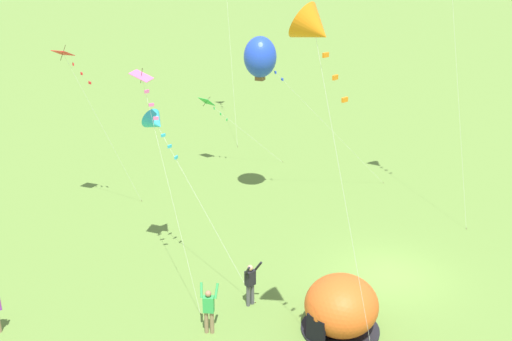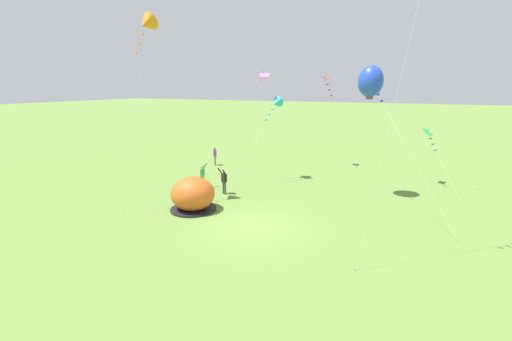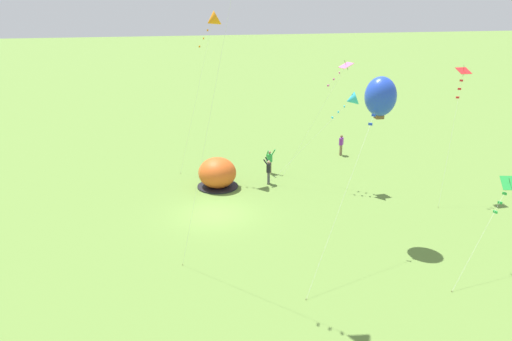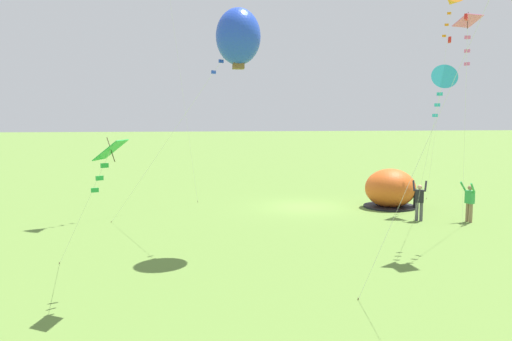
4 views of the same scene
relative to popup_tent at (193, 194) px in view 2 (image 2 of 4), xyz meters
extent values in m
plane|color=olive|center=(4.49, -0.82, -1.00)|extent=(300.00, 300.00, 0.00)
ellipsoid|color=#D8591E|center=(0.01, 0.00, 0.05)|extent=(2.70, 2.60, 2.10)
cylinder|color=black|center=(0.01, 0.00, -0.95)|extent=(2.81, 2.81, 0.10)
cube|color=black|center=(-1.15, 0.54, -0.45)|extent=(0.45, 0.78, 1.10)
cylinder|color=#8C7251|center=(-5.06, 11.03, -0.56)|extent=(0.15, 0.15, 0.88)
cylinder|color=#8C7251|center=(-5.20, 11.17, -0.56)|extent=(0.15, 0.15, 0.88)
cube|color=purple|center=(-5.13, 11.10, 0.18)|extent=(0.44, 0.44, 0.60)
sphere|color=brown|center=(-5.13, 11.10, 0.61)|extent=(0.22, 0.22, 0.22)
cylinder|color=purple|center=(-4.95, 10.92, 0.18)|extent=(0.09, 0.09, 0.58)
cylinder|color=purple|center=(-5.31, 11.27, 0.18)|extent=(0.09, 0.09, 0.58)
cylinder|color=#4C4C51|center=(0.24, 3.55, -0.56)|extent=(0.15, 0.15, 0.88)
cylinder|color=#4C4C51|center=(0.06, 3.64, -0.56)|extent=(0.15, 0.15, 0.88)
cube|color=black|center=(0.15, 3.60, 0.18)|extent=(0.45, 0.38, 0.60)
sphere|color=tan|center=(0.15, 3.60, 0.61)|extent=(0.22, 0.22, 0.22)
cylinder|color=black|center=(0.33, 3.35, 0.65)|extent=(0.19, 0.39, 0.50)
cylinder|color=black|center=(-0.15, 3.58, 0.65)|extent=(0.29, 0.36, 0.50)
cylinder|color=#8C7251|center=(-2.06, 4.29, -0.56)|extent=(0.15, 0.15, 0.88)
cylinder|color=#8C7251|center=(-2.00, 4.10, -0.56)|extent=(0.15, 0.15, 0.88)
cube|color=green|center=(-2.03, 4.19, 0.18)|extent=(0.35, 0.44, 0.60)
sphere|color=#9E7051|center=(-2.03, 4.19, 0.61)|extent=(0.22, 0.22, 0.22)
cylinder|color=green|center=(-1.97, 4.49, 0.65)|extent=(0.38, 0.26, 0.50)
cylinder|color=green|center=(-1.80, 3.99, 0.65)|extent=(0.39, 0.15, 0.50)
cylinder|color=silver|center=(1.17, 6.06, 2.07)|extent=(1.71, 5.21, 6.14)
cylinder|color=brown|center=(0.32, 3.46, -0.97)|extent=(0.03, 0.03, 0.06)
cone|color=#33B7D1|center=(2.02, 8.66, 5.14)|extent=(1.15, 1.19, 1.08)
cube|color=#33B7D1|center=(1.89, 8.24, 4.69)|extent=(0.21, 0.11, 0.12)
cube|color=#33B7D1|center=(1.77, 7.89, 4.31)|extent=(0.21, 0.09, 0.12)
cube|color=#33B7D1|center=(1.66, 7.54, 3.92)|extent=(0.20, 0.07, 0.12)
cylinder|color=silver|center=(11.14, -1.87, 6.23)|extent=(1.81, 2.77, 14.45)
cylinder|color=brown|center=(10.24, -3.25, -0.97)|extent=(0.03, 0.03, 0.06)
cylinder|color=silver|center=(5.41, 14.01, 3.06)|extent=(2.34, 2.13, 8.12)
cylinder|color=brown|center=(6.57, 12.95, -0.97)|extent=(0.03, 0.03, 0.06)
cube|color=red|center=(4.25, 15.07, 7.12)|extent=(0.76, 0.81, 0.33)
cylinder|color=#332314|center=(4.25, 15.07, 7.13)|extent=(0.25, 0.23, 0.70)
cube|color=red|center=(4.54, 14.80, 6.57)|extent=(0.18, 0.19, 0.12)
cube|color=red|center=(4.79, 14.57, 6.09)|extent=(0.17, 0.20, 0.12)
cube|color=red|center=(5.04, 14.34, 5.62)|extent=(0.14, 0.21, 0.12)
cylinder|color=brown|center=(16.73, 12.18, -0.97)|extent=(0.03, 0.03, 0.06)
cylinder|color=silver|center=(-0.06, 6.77, 3.12)|extent=(2.30, 3.53, 8.24)
cylinder|color=brown|center=(-1.20, 5.01, -0.97)|extent=(0.03, 0.03, 0.06)
cube|color=pink|center=(1.09, 8.53, 7.24)|extent=(0.90, 0.86, 0.33)
cylinder|color=#332314|center=(1.09, 8.53, 7.25)|extent=(0.18, 0.25, 0.63)
cube|color=pink|center=(0.86, 8.18, 6.73)|extent=(0.21, 0.11, 0.12)
cube|color=pink|center=(0.67, 7.89, 6.29)|extent=(0.19, 0.18, 0.12)
cube|color=pink|center=(0.48, 7.59, 5.85)|extent=(0.17, 0.19, 0.12)
cylinder|color=silver|center=(-3.14, -0.98, 4.49)|extent=(0.39, 2.68, 10.96)
cylinder|color=brown|center=(-3.33, -2.32, -0.97)|extent=(0.03, 0.03, 0.06)
cone|color=orange|center=(-2.95, 0.35, 9.97)|extent=(1.21, 1.35, 1.31)
cube|color=orange|center=(-3.00, 0.01, 9.33)|extent=(0.21, 0.13, 0.12)
cube|color=orange|center=(-3.04, -0.29, 8.79)|extent=(0.21, 0.11, 0.12)
cube|color=orange|center=(-3.08, -0.58, 8.25)|extent=(0.21, 0.13, 0.12)
cylinder|color=silver|center=(14.07, 10.32, 1.02)|extent=(2.31, 4.03, 4.04)
cylinder|color=brown|center=(15.22, 8.31, -0.97)|extent=(0.03, 0.03, 0.06)
cube|color=green|center=(12.92, 12.34, 3.04)|extent=(0.84, 0.95, 0.51)
cylinder|color=#332314|center=(12.92, 12.34, 3.05)|extent=(0.25, 0.42, 0.60)
cube|color=green|center=(13.14, 11.95, 2.61)|extent=(0.20, 0.16, 0.12)
cube|color=green|center=(13.33, 11.63, 2.24)|extent=(0.20, 0.16, 0.12)
cube|color=green|center=(13.52, 11.30, 1.88)|extent=(0.21, 0.12, 0.12)
cylinder|color=silver|center=(11.74, 4.46, 2.86)|extent=(5.33, 5.41, 7.73)
cylinder|color=brown|center=(14.40, 1.75, -0.97)|extent=(0.03, 0.03, 0.06)
ellipsoid|color=blue|center=(9.08, 7.16, 6.72)|extent=(1.60, 1.60, 2.01)
cube|color=brown|center=(9.08, 7.16, 5.72)|extent=(0.40, 0.40, 0.29)
cube|color=blue|center=(9.39, 6.84, 6.28)|extent=(0.16, 0.20, 0.12)
cube|color=blue|center=(9.65, 6.58, 5.91)|extent=(0.20, 0.17, 0.12)
cube|color=blue|center=(9.92, 6.31, 5.53)|extent=(0.19, 0.18, 0.12)
camera|label=1|loc=(-17.55, -4.60, 12.06)|focal=42.00mm
camera|label=2|loc=(11.76, -16.52, 6.42)|focal=24.00mm
camera|label=3|loc=(32.11, -4.41, 11.45)|focal=35.00mm
camera|label=4|loc=(11.21, 25.23, 3.84)|focal=35.00mm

